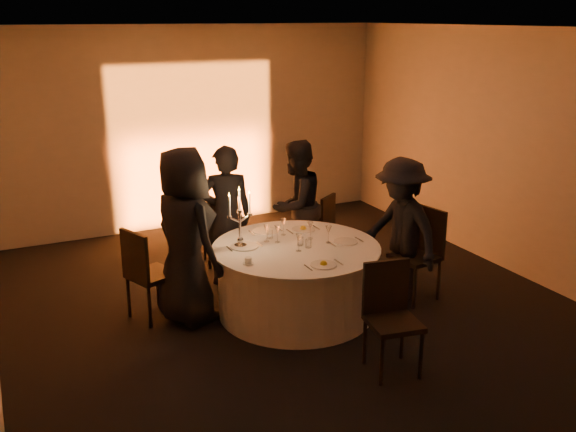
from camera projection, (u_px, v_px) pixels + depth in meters
name	position (u px, v px, depth m)	size (l,w,h in m)	color
floor	(296.00, 312.00, 7.05)	(7.00, 7.00, 0.00)	black
ceiling	(297.00, 28.00, 6.15)	(7.00, 7.00, 0.00)	silver
wall_back	(193.00, 128.00, 9.61)	(7.00, 7.00, 0.00)	#A6A29A
wall_front	(573.00, 318.00, 3.59)	(7.00, 7.00, 0.00)	#A6A29A
wall_right	(516.00, 154.00, 7.84)	(7.00, 7.00, 0.00)	#A6A29A
uplighter_fixture	(203.00, 225.00, 9.78)	(0.25, 0.12, 0.10)	black
banquet_table	(296.00, 280.00, 6.93)	(1.80, 1.80, 0.77)	black
chair_left	(145.00, 269.00, 6.72)	(0.57, 0.57, 1.01)	black
chair_back_left	(220.00, 228.00, 8.24)	(0.44, 0.44, 0.89)	black
chair_back_right	(321.00, 223.00, 8.51)	(0.53, 0.53, 0.87)	black
chair_right	(421.00, 248.00, 7.27)	(0.54, 0.54, 1.05)	black
chair_front	(390.00, 310.00, 5.79)	(0.51, 0.51, 1.01)	black
guest_left	(185.00, 237.00, 6.61)	(0.92, 0.60, 1.87)	black
guest_back_left	(226.00, 216.00, 7.59)	(0.62, 0.41, 1.70)	black
guest_back_right	(296.00, 206.00, 8.05)	(0.81, 0.63, 1.66)	black
guest_right	(401.00, 230.00, 7.15)	(1.07, 0.61, 1.65)	black
plate_left	(244.00, 246.00, 6.79)	(0.36, 0.30, 0.01)	white
plate_back_left	(265.00, 231.00, 7.28)	(0.36, 0.29, 0.01)	white
plate_back_right	(303.00, 229.00, 7.32)	(0.36, 0.26, 0.08)	white
plate_right	(346.00, 242.00, 6.93)	(0.36, 0.26, 0.01)	white
plate_front	(324.00, 264.00, 6.28)	(0.36, 0.26, 0.08)	white
coffee_cup	(248.00, 261.00, 6.33)	(0.11, 0.11, 0.07)	white
candelabra	(240.00, 226.00, 6.74)	(0.28, 0.13, 0.66)	silver
wine_glass_a	(310.00, 227.00, 7.01)	(0.07, 0.07, 0.19)	white
wine_glass_b	(328.00, 231.00, 6.88)	(0.07, 0.07, 0.19)	white
wine_glass_c	(277.00, 230.00, 6.89)	(0.07, 0.07, 0.19)	white
wine_glass_d	(299.00, 239.00, 6.63)	(0.07, 0.07, 0.19)	white
wine_glass_e	(283.00, 223.00, 7.12)	(0.07, 0.07, 0.19)	white
wine_glass_f	(267.00, 230.00, 6.91)	(0.07, 0.07, 0.19)	white
tumbler_a	(300.00, 241.00, 6.83)	(0.07, 0.07, 0.09)	white
tumbler_b	(308.00, 244.00, 6.76)	(0.07, 0.07, 0.09)	white
tumbler_c	(270.00, 234.00, 7.05)	(0.07, 0.07, 0.09)	white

